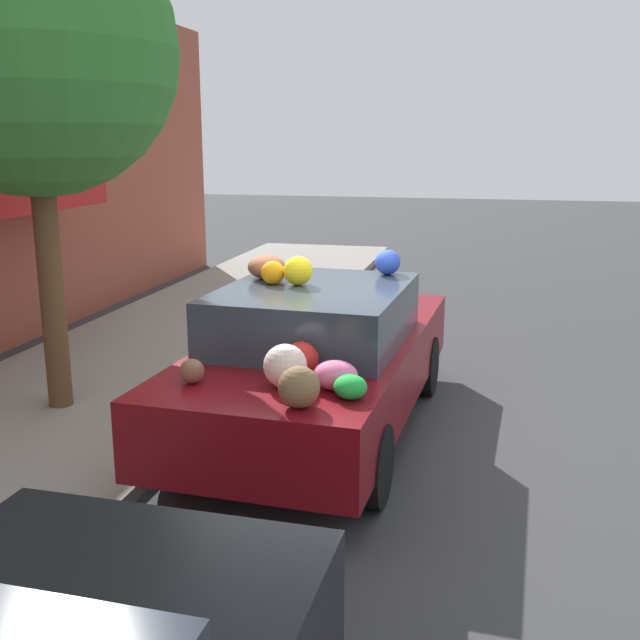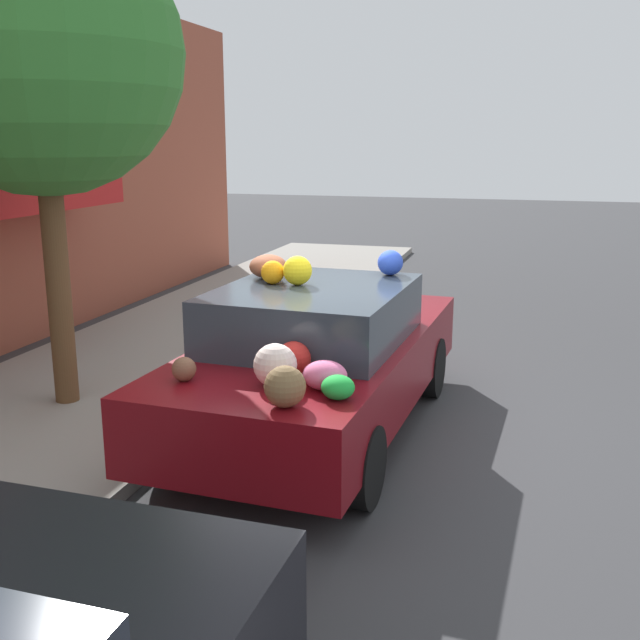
# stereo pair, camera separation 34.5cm
# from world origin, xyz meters

# --- Properties ---
(ground_plane) EXTENTS (60.00, 60.00, 0.00)m
(ground_plane) POSITION_xyz_m (0.00, 0.00, 0.00)
(ground_plane) COLOR #38383A
(sidewalk_curb) EXTENTS (24.00, 3.20, 0.12)m
(sidewalk_curb) POSITION_xyz_m (0.00, 2.70, 0.06)
(sidewalk_curb) COLOR gray
(sidewalk_curb) RESTS_ON ground
(street_tree) EXTENTS (2.74, 2.74, 4.85)m
(street_tree) POSITION_xyz_m (-0.23, 2.72, 3.59)
(street_tree) COLOR brown
(street_tree) RESTS_ON sidewalk_curb
(fire_hydrant) EXTENTS (0.20, 0.20, 0.70)m
(fire_hydrant) POSITION_xyz_m (2.52, 1.57, 0.47)
(fire_hydrant) COLOR red
(fire_hydrant) RESTS_ON sidewalk_curb
(art_car) EXTENTS (4.50, 2.06, 1.74)m
(art_car) POSITION_xyz_m (-0.06, 0.03, 0.78)
(art_car) COLOR maroon
(art_car) RESTS_ON ground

